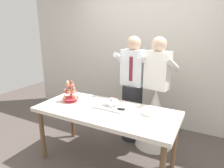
% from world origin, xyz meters
% --- Properties ---
extents(ground_plane, '(8.00, 8.00, 0.00)m').
position_xyz_m(ground_plane, '(0.00, 0.00, 0.00)').
color(ground_plane, '#564C47').
extents(rear_wall, '(5.20, 0.10, 2.90)m').
position_xyz_m(rear_wall, '(0.00, 1.49, 1.45)').
color(rear_wall, beige).
rests_on(rear_wall, ground_plane).
extents(dessert_table, '(1.80, 0.80, 0.78)m').
position_xyz_m(dessert_table, '(0.00, 0.00, 0.70)').
color(dessert_table, silver).
rests_on(dessert_table, ground_plane).
extents(cupcake_stand, '(0.23, 0.23, 0.31)m').
position_xyz_m(cupcake_stand, '(-0.59, 0.03, 0.90)').
color(cupcake_stand, '#D83F4C').
rests_on(cupcake_stand, dessert_table).
extents(main_cake_tray, '(0.43, 0.31, 0.12)m').
position_xyz_m(main_cake_tray, '(0.02, 0.12, 0.81)').
color(main_cake_tray, silver).
rests_on(main_cake_tray, dessert_table).
extents(plate_stack, '(0.20, 0.20, 0.04)m').
position_xyz_m(plate_stack, '(0.54, 0.13, 0.80)').
color(plate_stack, white).
rests_on(plate_stack, dessert_table).
extents(person_groom, '(0.49, 0.51, 1.66)m').
position_xyz_m(person_groom, '(0.06, 0.74, 0.75)').
color(person_groom, '#232328').
rests_on(person_groom, ground_plane).
extents(person_bride, '(0.57, 0.56, 1.66)m').
position_xyz_m(person_bride, '(0.44, 0.72, 0.58)').
color(person_bride, white).
rests_on(person_bride, ground_plane).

